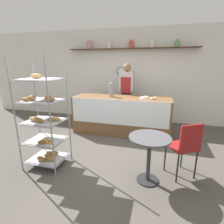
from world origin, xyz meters
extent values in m
plane|color=#4C4742|center=(0.00, 0.00, 0.00)|extent=(14.00, 14.00, 0.00)
cube|color=white|center=(0.00, 2.56, 1.35)|extent=(10.00, 0.06, 2.70)
cube|color=#4C331E|center=(0.00, 2.41, 2.12)|extent=(3.68, 0.24, 0.02)
cylinder|color=#CC7F99|center=(-1.23, 2.41, 2.23)|extent=(0.16, 0.16, 0.21)
sphere|color=#CC7F99|center=(-1.23, 2.41, 2.36)|extent=(0.09, 0.09, 0.09)
cylinder|color=silver|center=(-0.61, 2.41, 2.20)|extent=(0.13, 0.13, 0.15)
sphere|color=silver|center=(-0.61, 2.41, 2.30)|extent=(0.07, 0.07, 0.07)
cylinder|color=#B24C33|center=(0.03, 2.41, 2.21)|extent=(0.14, 0.14, 0.16)
sphere|color=#B24C33|center=(0.03, 2.41, 2.32)|extent=(0.08, 0.08, 0.08)
cylinder|color=silver|center=(0.61, 2.41, 2.21)|extent=(0.12, 0.12, 0.15)
sphere|color=silver|center=(0.61, 2.41, 2.30)|extent=(0.07, 0.07, 0.07)
cylinder|color=#669966|center=(1.24, 2.41, 2.21)|extent=(0.14, 0.14, 0.15)
sphere|color=#669966|center=(1.24, 2.41, 2.30)|extent=(0.08, 0.08, 0.08)
cylinder|color=navy|center=(-0.26, 2.51, 1.48)|extent=(0.28, 0.03, 0.28)
cylinder|color=white|center=(-0.26, 2.50, 1.48)|extent=(0.24, 0.00, 0.24)
cube|color=brown|center=(0.00, 1.38, 0.46)|extent=(2.38, 0.72, 0.92)
cube|color=silver|center=(0.00, 1.01, 0.63)|extent=(2.28, 0.01, 0.59)
cylinder|color=gray|center=(-1.23, -0.68, 0.92)|extent=(0.02, 0.02, 1.84)
cylinder|color=gray|center=(-0.60, -0.68, 0.92)|extent=(0.02, 0.02, 1.84)
cylinder|color=gray|center=(-1.23, -0.15, 0.92)|extent=(0.02, 0.02, 1.84)
cylinder|color=gray|center=(-0.60, -0.15, 0.92)|extent=(0.02, 0.02, 1.84)
cube|color=gray|center=(-0.92, -0.41, 0.12)|extent=(0.60, 0.50, 0.01)
cube|color=silver|center=(-0.92, -0.41, 0.13)|extent=(0.53, 0.45, 0.01)
ellipsoid|color=tan|center=(-0.84, -0.32, 0.18)|extent=(0.17, 0.10, 0.08)
ellipsoid|color=#B27F47|center=(-0.87, -0.44, 0.17)|extent=(0.24, 0.13, 0.07)
ellipsoid|color=tan|center=(-0.91, -0.34, 0.18)|extent=(0.19, 0.08, 0.07)
ellipsoid|color=olive|center=(-0.95, -0.55, 0.18)|extent=(0.17, 0.08, 0.08)
ellipsoid|color=#B27F47|center=(-0.82, -0.50, 0.18)|extent=(0.22, 0.11, 0.08)
cube|color=gray|center=(-0.92, -0.41, 0.46)|extent=(0.60, 0.50, 0.01)
cube|color=silver|center=(-0.92, -0.41, 0.47)|extent=(0.53, 0.45, 0.01)
torus|color=silver|center=(-0.88, -0.50, 0.49)|extent=(0.11, 0.11, 0.03)
torus|color=brown|center=(-0.89, -0.57, 0.50)|extent=(0.12, 0.12, 0.04)
torus|color=gold|center=(-0.88, -0.49, 0.50)|extent=(0.13, 0.13, 0.04)
torus|color=gold|center=(-0.77, -0.52, 0.49)|extent=(0.12, 0.12, 0.03)
torus|color=silver|center=(-0.90, -0.42, 0.49)|extent=(0.11, 0.11, 0.03)
cube|color=gray|center=(-0.92, -0.41, 0.80)|extent=(0.60, 0.50, 0.01)
cube|color=silver|center=(-0.92, -0.41, 0.81)|extent=(0.53, 0.45, 0.01)
ellipsoid|color=tan|center=(-1.02, -0.49, 0.86)|extent=(0.22, 0.10, 0.08)
ellipsoid|color=olive|center=(-0.91, -0.52, 0.85)|extent=(0.18, 0.10, 0.07)
ellipsoid|color=#B27F47|center=(-0.73, -0.39, 0.85)|extent=(0.24, 0.11, 0.06)
cube|color=gray|center=(-0.92, -0.41, 1.14)|extent=(0.60, 0.50, 0.01)
cube|color=silver|center=(-0.92, -0.41, 1.15)|extent=(0.53, 0.45, 0.01)
ellipsoid|color=olive|center=(-0.72, -0.50, 1.20)|extent=(0.21, 0.13, 0.08)
ellipsoid|color=olive|center=(-1.11, -0.54, 1.19)|extent=(0.17, 0.11, 0.06)
ellipsoid|color=tan|center=(-1.04, -0.48, 1.20)|extent=(0.16, 0.08, 0.08)
ellipsoid|color=olive|center=(-0.72, -0.49, 1.20)|extent=(0.20, 0.12, 0.09)
cube|color=gray|center=(-0.92, -0.41, 1.48)|extent=(0.60, 0.50, 0.01)
cube|color=silver|center=(-0.92, -0.41, 1.49)|extent=(0.53, 0.45, 0.01)
ellipsoid|color=tan|center=(-0.95, -0.45, 1.53)|extent=(0.17, 0.11, 0.08)
ellipsoid|color=olive|center=(-1.01, -0.35, 1.53)|extent=(0.20, 0.13, 0.06)
cube|color=#282833|center=(0.01, 1.94, 0.50)|extent=(0.23, 0.19, 1.00)
cube|color=#B2B2B7|center=(0.01, 1.94, 1.25)|extent=(0.38, 0.22, 0.50)
cube|color=maroon|center=(0.01, 1.82, 1.16)|extent=(0.27, 0.01, 0.42)
sphere|color=#8C664C|center=(0.01, 1.94, 1.61)|extent=(0.22, 0.22, 0.22)
cylinder|color=#262628|center=(0.80, -0.40, 0.01)|extent=(0.33, 0.33, 0.02)
cylinder|color=#333338|center=(0.80, -0.40, 0.36)|extent=(0.06, 0.06, 0.67)
cylinder|color=#4C4C51|center=(0.80, -0.40, 0.70)|extent=(0.60, 0.60, 0.02)
cylinder|color=black|center=(1.32, 0.11, 0.24)|extent=(0.02, 0.02, 0.48)
cylinder|color=black|center=(1.05, -0.06, 0.24)|extent=(0.02, 0.02, 0.48)
cylinder|color=black|center=(1.49, -0.16, 0.24)|extent=(0.02, 0.02, 0.48)
cylinder|color=black|center=(1.22, -0.33, 0.24)|extent=(0.02, 0.02, 0.48)
cube|color=maroon|center=(1.27, -0.11, 0.49)|extent=(0.52, 0.52, 0.03)
cube|color=maroon|center=(1.36, -0.26, 0.70)|extent=(0.32, 0.21, 0.40)
cylinder|color=gray|center=(-0.26, 1.35, 1.08)|extent=(0.11, 0.11, 0.31)
ellipsoid|color=gray|center=(-0.26, 1.35, 1.25)|extent=(0.10, 0.10, 0.04)
cube|color=silver|center=(0.63, 1.36, 0.93)|extent=(0.37, 0.30, 0.01)
torus|color=tan|center=(0.57, 1.35, 0.95)|extent=(0.13, 0.13, 0.03)
torus|color=#EAB2C1|center=(0.56, 1.33, 0.95)|extent=(0.13, 0.13, 0.03)
torus|color=tan|center=(0.76, 1.28, 0.95)|extent=(0.12, 0.12, 0.03)
torus|color=tan|center=(0.62, 1.31, 0.95)|extent=(0.12, 0.12, 0.03)
torus|color=#EAB2C1|center=(0.57, 1.42, 0.95)|extent=(0.11, 0.11, 0.04)
torus|color=brown|center=(0.62, 1.35, 0.95)|extent=(0.13, 0.13, 0.03)
camera|label=1|loc=(0.89, -2.74, 1.72)|focal=28.00mm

